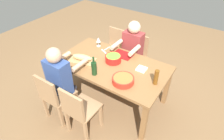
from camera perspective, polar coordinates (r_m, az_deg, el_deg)
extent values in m
plane|color=brown|center=(3.36, 0.00, -8.52)|extent=(8.00, 8.00, 0.00)
cube|color=olive|center=(2.88, 0.00, 1.43)|extent=(1.70, 0.96, 0.04)
cube|color=olive|center=(3.18, 16.30, -4.93)|extent=(0.07, 0.07, 0.70)
cube|color=olive|center=(3.76, -6.47, 3.97)|extent=(0.07, 0.07, 0.70)
cube|color=olive|center=(2.62, 9.66, -15.55)|extent=(0.07, 0.07, 0.70)
cube|color=olive|center=(3.30, -15.64, -2.92)|extent=(0.07, 0.07, 0.70)
cube|color=#A87F56|center=(3.75, 0.17, 5.71)|extent=(0.40, 0.40, 0.03)
cube|color=#A87F56|center=(3.78, 1.72, 9.66)|extent=(0.38, 0.04, 0.40)
cube|color=#A87F56|center=(3.69, 0.91, 0.80)|extent=(0.04, 0.04, 0.42)
cube|color=#A87F56|center=(3.84, -3.36, 2.48)|extent=(0.04, 0.04, 0.42)
cube|color=#A87F56|center=(3.92, 3.61, 3.28)|extent=(0.04, 0.04, 0.42)
cube|color=#A87F56|center=(4.07, -0.51, 4.78)|extent=(0.04, 0.04, 0.42)
cube|color=#A87F56|center=(3.56, 6.45, 3.47)|extent=(0.40, 0.40, 0.03)
cube|color=#A87F56|center=(3.59, 8.09, 7.63)|extent=(0.38, 0.04, 0.40)
cube|color=#A87F56|center=(3.51, 7.31, -1.74)|extent=(0.04, 0.04, 0.42)
cube|color=#A87F56|center=(3.63, 2.58, 0.13)|extent=(0.04, 0.04, 0.42)
cube|color=#A87F56|center=(3.76, 9.73, 1.01)|extent=(0.04, 0.04, 0.42)
cube|color=#A87F56|center=(3.87, 5.22, 2.69)|extent=(0.04, 0.04, 0.42)
cylinder|color=#2D2D38|center=(3.50, 5.65, -1.50)|extent=(0.11, 0.11, 0.45)
cylinder|color=#2D2D38|center=(3.56, 3.40, -0.61)|extent=(0.11, 0.11, 0.45)
cube|color=maroon|center=(3.36, 6.30, 7.05)|extent=(0.34, 0.20, 0.55)
cylinder|color=beige|center=(3.03, 6.83, 5.94)|extent=(0.07, 0.30, 0.07)
cylinder|color=beige|center=(3.17, 1.37, 7.77)|extent=(0.07, 0.30, 0.07)
sphere|color=beige|center=(3.19, 6.76, 12.77)|extent=(0.21, 0.21, 0.21)
cube|color=#A87F56|center=(2.66, -8.80, -11.23)|extent=(0.40, 0.40, 0.03)
cube|color=#A87F56|center=(2.42, -12.11, -10.53)|extent=(0.38, 0.04, 0.40)
cube|color=#A87F56|center=(2.99, -8.74, -10.65)|extent=(0.04, 0.04, 0.42)
cube|color=#A87F56|center=(2.84, -3.40, -13.60)|extent=(0.04, 0.04, 0.42)
cube|color=#A87F56|center=(2.85, -13.33, -14.76)|extent=(0.04, 0.04, 0.42)
cube|color=#A87F56|center=(2.69, -7.91, -18.21)|extent=(0.04, 0.04, 0.42)
cube|color=#A87F56|center=(2.92, -15.79, -7.10)|extent=(0.40, 0.40, 0.03)
cube|color=#A87F56|center=(2.70, -19.31, -6.06)|extent=(0.38, 0.04, 0.40)
cube|color=#A87F56|center=(3.24, -15.03, -6.98)|extent=(0.04, 0.04, 0.42)
cube|color=#A87F56|center=(3.05, -10.56, -9.61)|extent=(0.04, 0.04, 0.42)
cube|color=#A87F56|center=(3.11, -19.53, -10.50)|extent=(0.04, 0.04, 0.42)
cube|color=#A87F56|center=(2.92, -15.14, -13.54)|extent=(0.04, 0.04, 0.42)
cylinder|color=#2D2D38|center=(3.20, -13.31, -6.98)|extent=(0.11, 0.11, 0.45)
cylinder|color=#2D2D38|center=(3.11, -11.20, -8.19)|extent=(0.11, 0.11, 0.45)
cube|color=#334C8C|center=(2.76, -15.90, -2.13)|extent=(0.34, 0.20, 0.55)
cylinder|color=tan|center=(2.93, -14.79, 3.69)|extent=(0.07, 0.30, 0.07)
cylinder|color=tan|center=(2.72, -9.81, 1.54)|extent=(0.07, 0.30, 0.07)
sphere|color=tan|center=(2.54, -17.30, 4.28)|extent=(0.21, 0.21, 0.21)
cylinder|color=red|center=(2.90, 0.38, 3.47)|extent=(0.25, 0.25, 0.11)
cylinder|color=#669E33|center=(2.88, 0.39, 4.04)|extent=(0.22, 0.22, 0.04)
cylinder|color=red|center=(2.52, 3.37, -3.05)|extent=(0.30, 0.30, 0.08)
cylinder|color=orange|center=(2.51, 3.40, -2.60)|extent=(0.26, 0.26, 0.03)
cube|color=tan|center=(2.98, -8.97, 2.94)|extent=(0.44, 0.32, 0.02)
ellipsoid|color=tan|center=(2.95, -9.08, 3.82)|extent=(0.34, 0.19, 0.09)
cylinder|color=#193819|center=(2.63, -5.46, 0.45)|extent=(0.08, 0.08, 0.20)
cylinder|color=#193819|center=(2.55, -5.65, 3.05)|extent=(0.03, 0.03, 0.09)
cylinder|color=brown|center=(2.52, 13.24, -2.18)|extent=(0.06, 0.06, 0.22)
cylinder|color=silver|center=(3.34, -4.08, 7.32)|extent=(0.07, 0.07, 0.01)
cylinder|color=silver|center=(3.32, -4.11, 7.93)|extent=(0.01, 0.01, 0.07)
cone|color=silver|center=(3.28, -4.17, 9.14)|extent=(0.08, 0.08, 0.08)
cube|color=silver|center=(3.24, -1.67, 6.46)|extent=(0.04, 0.17, 0.01)
cube|color=maroon|center=(3.09, 3.30, 4.70)|extent=(0.32, 0.23, 0.01)
cube|color=silver|center=(3.14, -2.11, 5.32)|extent=(0.22, 0.12, 0.01)
cube|color=white|center=(2.79, 8.96, 0.30)|extent=(0.14, 0.14, 0.02)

